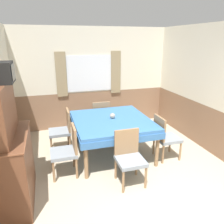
% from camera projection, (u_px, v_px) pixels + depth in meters
% --- Properties ---
extents(wall_back, '(4.37, 0.09, 2.60)m').
position_uv_depth(wall_back, '(93.00, 78.00, 5.76)').
color(wall_back, silver).
rests_on(wall_back, ground_plane).
extents(wall_right, '(0.05, 4.28, 2.60)m').
position_uv_depth(wall_right, '(208.00, 89.00, 4.53)').
color(wall_right, silver).
rests_on(wall_right, ground_plane).
extents(dining_table, '(1.52, 1.60, 0.76)m').
position_uv_depth(dining_table, '(112.00, 124.00, 4.40)').
color(dining_table, '#386BA8').
rests_on(dining_table, ground_plane).
extents(chair_left_near, '(0.44, 0.44, 0.89)m').
position_uv_depth(chair_left_near, '(67.00, 149.00, 3.76)').
color(chair_left_near, '#93704C').
rests_on(chair_left_near, ground_plane).
extents(chair_head_window, '(0.44, 0.44, 0.89)m').
position_uv_depth(chair_head_window, '(100.00, 117.00, 5.35)').
color(chair_head_window, '#93704C').
rests_on(chair_head_window, ground_plane).
extents(chair_left_far, '(0.44, 0.44, 0.89)m').
position_uv_depth(chair_left_far, '(63.00, 129.00, 4.62)').
color(chair_left_far, '#93704C').
rests_on(chair_left_far, ground_plane).
extents(chair_head_near, '(0.44, 0.44, 0.89)m').
position_uv_depth(chair_head_near, '(129.00, 156.00, 3.56)').
color(chair_head_near, '#93704C').
rests_on(chair_head_near, ground_plane).
extents(chair_right_near, '(0.44, 0.44, 0.89)m').
position_uv_depth(chair_right_near, '(165.00, 136.00, 4.28)').
color(chair_right_near, '#93704C').
rests_on(chair_right_near, ground_plane).
extents(sideboard, '(0.46, 1.15, 1.75)m').
position_uv_depth(sideboard, '(11.00, 155.00, 3.05)').
color(sideboard, brown).
rests_on(sideboard, ground_plane).
extents(tv, '(0.29, 0.37, 0.27)m').
position_uv_depth(tv, '(1.00, 73.00, 2.76)').
color(tv, black).
rests_on(tv, sideboard).
extents(vase, '(0.11, 0.11, 0.11)m').
position_uv_depth(vase, '(112.00, 116.00, 4.39)').
color(vase, '#A39989').
rests_on(vase, dining_table).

